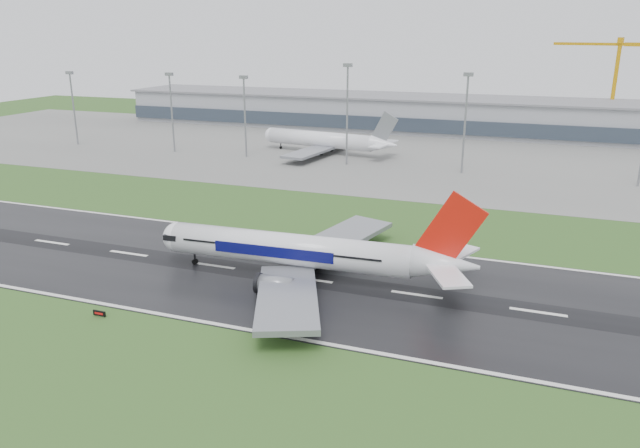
% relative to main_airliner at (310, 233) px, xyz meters
% --- Properties ---
extents(ground, '(520.00, 520.00, 0.00)m').
position_rel_main_airliner_xyz_m(ground, '(-39.98, -0.60, -9.00)').
color(ground, '#294D1C').
rests_on(ground, ground).
extents(runway, '(400.00, 45.00, 0.10)m').
position_rel_main_airliner_xyz_m(runway, '(-39.98, -0.60, -8.95)').
color(runway, black).
rests_on(runway, ground).
extents(apron, '(400.00, 130.00, 0.08)m').
position_rel_main_airliner_xyz_m(apron, '(-39.98, 124.40, -8.96)').
color(apron, slate).
rests_on(apron, ground).
extents(terminal, '(240.00, 36.00, 15.00)m').
position_rel_main_airliner_xyz_m(terminal, '(-39.98, 184.40, -1.50)').
color(terminal, gray).
rests_on(terminal, ground).
extents(main_airliner, '(62.97, 60.23, 17.81)m').
position_rel_main_airliner_xyz_m(main_airliner, '(0.00, 0.00, 0.00)').
color(main_airliner, white).
rests_on(main_airliner, runway).
extents(parked_airliner, '(63.32, 60.05, 16.49)m').
position_rel_main_airliner_xyz_m(parked_airliner, '(-38.45, 116.01, -0.68)').
color(parked_airliner, white).
rests_on(parked_airliner, apron).
extents(tower_crane, '(39.73, 18.85, 41.93)m').
position_rel_main_airliner_xyz_m(tower_crane, '(65.23, 199.40, 11.96)').
color(tower_crane, '#C98A08').
rests_on(tower_crane, ground).
extents(runway_sign, '(2.31, 0.35, 1.04)m').
position_rel_main_airliner_xyz_m(runway_sign, '(-26.21, -26.39, -8.48)').
color(runway_sign, black).
rests_on(runway_sign, ground).
extents(floodmast_0, '(0.64, 0.64, 27.95)m').
position_rel_main_airliner_xyz_m(floodmast_0, '(-139.96, 99.40, 4.97)').
color(floodmast_0, gray).
rests_on(floodmast_0, ground).
extents(floodmast_1, '(0.64, 0.64, 28.40)m').
position_rel_main_airliner_xyz_m(floodmast_1, '(-93.99, 99.40, 5.20)').
color(floodmast_1, gray).
rests_on(floodmast_1, ground).
extents(floodmast_2, '(0.64, 0.64, 28.04)m').
position_rel_main_airliner_xyz_m(floodmast_2, '(-63.32, 99.40, 5.02)').
color(floodmast_2, gray).
rests_on(floodmast_2, ground).
extents(floodmast_3, '(0.64, 0.64, 32.80)m').
position_rel_main_airliner_xyz_m(floodmast_3, '(-24.77, 99.40, 7.40)').
color(floodmast_3, gray).
rests_on(floodmast_3, ground).
extents(floodmast_4, '(0.64, 0.64, 30.68)m').
position_rel_main_airliner_xyz_m(floodmast_4, '(14.45, 99.40, 6.34)').
color(floodmast_4, gray).
rests_on(floodmast_4, ground).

